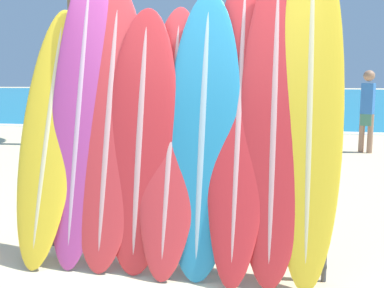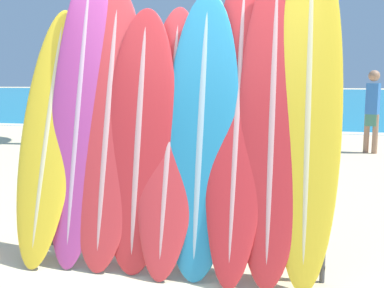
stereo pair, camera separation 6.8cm
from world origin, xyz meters
The scene contains 15 objects.
ocean_water centered at (0.00, 39.77, 0.00)m, with size 120.00×60.00×0.01m.
surfboard_rack centered at (0.06, 0.47, 0.48)m, with size 2.44×0.04×0.89m.
surfboard_slot_0 centered at (-1.01, 0.50, 1.07)m, with size 0.51×0.78×2.15m.
surfboard_slot_1 centered at (-0.74, 0.54, 1.27)m, with size 0.51×0.72×2.54m.
surfboard_slot_2 centered at (-0.47, 0.51, 1.14)m, with size 0.57×0.67×2.28m.
surfboard_slot_3 centered at (-0.19, 0.48, 1.05)m, with size 0.59×0.56×2.11m.
surfboard_slot_4 centered at (0.05, 0.50, 1.06)m, with size 0.51×0.72×2.13m.
surfboard_slot_5 centered at (0.31, 0.50, 1.11)m, with size 0.58×0.62×2.23m.
surfboard_slot_6 centered at (0.58, 0.55, 1.23)m, with size 0.48×0.88×2.46m.
surfboard_slot_7 centered at (0.85, 0.52, 1.22)m, with size 0.52×0.71×2.43m.
surfboard_slot_8 centered at (1.11, 0.54, 1.32)m, with size 0.49×0.72×2.64m.
person_near_water centered at (0.71, 6.04, 0.93)m, with size 0.29×0.25×1.70m.
person_mid_beach centered at (1.47, 8.59, 0.87)m, with size 0.26×0.27×1.60m.
person_far_left centered at (1.62, 6.93, 0.86)m, with size 0.24×0.27×1.57m.
person_far_right centered at (2.55, 6.97, 0.93)m, with size 0.29×0.26×1.71m.
Camera 1 is at (0.96, -2.90, 1.52)m, focal length 42.00 mm.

